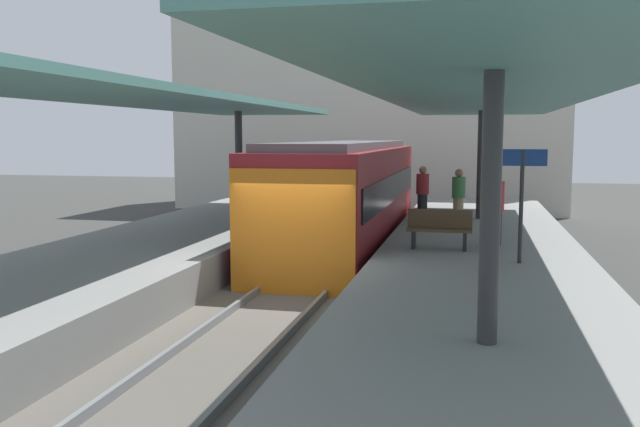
% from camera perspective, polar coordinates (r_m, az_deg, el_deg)
% --- Properties ---
extents(ground_plane, '(80.00, 80.00, 0.00)m').
position_cam_1_polar(ground_plane, '(13.94, -2.58, -7.84)').
color(ground_plane, '#383835').
extents(platform_left, '(4.40, 28.00, 1.00)m').
position_cam_1_polar(platform_left, '(15.26, -16.54, -4.92)').
color(platform_left, gray).
rests_on(platform_left, ground_plane).
extents(platform_right, '(4.40, 28.00, 1.00)m').
position_cam_1_polar(platform_right, '(13.34, 13.45, -6.46)').
color(platform_right, gray).
rests_on(platform_right, ground_plane).
extents(track_ballast, '(3.20, 28.00, 0.20)m').
position_cam_1_polar(track_ballast, '(13.91, -2.58, -7.44)').
color(track_ballast, '#59544C').
rests_on(track_ballast, ground_plane).
extents(rail_near_side, '(0.08, 28.00, 0.14)m').
position_cam_1_polar(rail_near_side, '(14.08, -5.43, -6.59)').
color(rail_near_side, slate).
rests_on(rail_near_side, track_ballast).
extents(rail_far_side, '(0.08, 28.00, 0.14)m').
position_cam_1_polar(rail_far_side, '(13.70, 0.34, -6.92)').
color(rail_far_side, slate).
rests_on(rail_far_side, track_ballast).
extents(commuter_train, '(2.78, 11.82, 3.10)m').
position_cam_1_polar(commuter_train, '(19.51, 2.14, 1.44)').
color(commuter_train, maroon).
rests_on(commuter_train, track_ballast).
extents(canopy_left, '(4.18, 21.00, 3.41)m').
position_cam_1_polar(canopy_left, '(16.22, -14.53, 9.26)').
color(canopy_left, '#333335').
rests_on(canopy_left, platform_left).
extents(canopy_right, '(4.18, 21.00, 3.37)m').
position_cam_1_polar(canopy_right, '(14.43, 13.79, 9.47)').
color(canopy_right, '#333335').
rests_on(canopy_right, platform_right).
extents(platform_bench, '(1.40, 0.41, 0.86)m').
position_cam_1_polar(platform_bench, '(15.00, 10.02, -1.21)').
color(platform_bench, black).
rests_on(platform_bench, platform_right).
extents(platform_sign, '(0.90, 0.08, 2.21)m').
position_cam_1_polar(platform_sign, '(13.58, 16.64, 2.74)').
color(platform_sign, '#262628').
rests_on(platform_sign, platform_right).
extents(passenger_near_bench, '(0.36, 0.36, 1.58)m').
position_cam_1_polar(passenger_near_bench, '(18.80, 11.58, 1.38)').
color(passenger_near_bench, '#998460').
rests_on(passenger_near_bench, platform_right).
extents(passenger_mid_platform, '(0.36, 0.36, 1.62)m').
position_cam_1_polar(passenger_mid_platform, '(19.40, 8.62, 1.67)').
color(passenger_mid_platform, '#232328').
rests_on(passenger_mid_platform, platform_right).
extents(passenger_far_end, '(0.36, 0.36, 1.67)m').
position_cam_1_polar(passenger_far_end, '(15.70, 14.58, 0.50)').
color(passenger_far_end, '#232328').
rests_on(passenger_far_end, platform_right).
extents(station_building_backdrop, '(18.00, 6.00, 11.00)m').
position_cam_1_polar(station_building_backdrop, '(33.45, 4.31, 10.01)').
color(station_building_backdrop, beige).
rests_on(station_building_backdrop, ground_plane).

